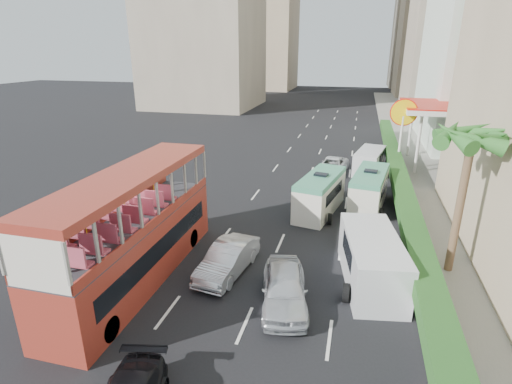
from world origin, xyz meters
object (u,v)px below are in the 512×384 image
(double_decker_bus, at_px, (134,228))
(palm_tree, at_px, (460,206))
(car_silver_lane_b, at_px, (284,304))
(van_asset, at_px, (332,172))
(minibus_far, at_px, (369,190))
(car_silver_lane_a, at_px, (228,273))
(panel_van_near, at_px, (372,260))
(panel_van_far, at_px, (369,161))
(minibus_near, at_px, (320,194))
(shell_station, at_px, (439,136))

(double_decker_bus, bearing_deg, palm_tree, 16.16)
(car_silver_lane_b, bearing_deg, van_asset, 76.55)
(minibus_far, bearing_deg, double_decker_bus, -122.97)
(car_silver_lane_a, height_order, palm_tree, palm_tree)
(car_silver_lane_a, distance_m, panel_van_near, 6.59)
(minibus_far, relative_size, panel_van_far, 1.16)
(car_silver_lane_b, xyz_separation_m, minibus_far, (3.39, 11.88, 1.21))
(double_decker_bus, bearing_deg, van_asset, 68.89)
(double_decker_bus, height_order, van_asset, double_decker_bus)
(panel_van_far, bearing_deg, minibus_far, -79.54)
(car_silver_lane_a, relative_size, palm_tree, 0.68)
(car_silver_lane_a, bearing_deg, car_silver_lane_b, -21.83)
(double_decker_bus, relative_size, panel_van_far, 2.33)
(minibus_near, height_order, panel_van_near, minibus_near)
(minibus_near, bearing_deg, panel_van_near, -56.90)
(car_silver_lane_b, distance_m, minibus_near, 10.38)
(car_silver_lane_a, bearing_deg, minibus_near, 76.66)
(car_silver_lane_a, xyz_separation_m, minibus_far, (6.39, 10.15, 1.21))
(palm_tree, bearing_deg, van_asset, 113.39)
(car_silver_lane_a, distance_m, minibus_near, 9.29)
(panel_van_far, relative_size, shell_station, 0.59)
(van_asset, bearing_deg, minibus_far, -59.37)
(double_decker_bus, xyz_separation_m, panel_van_near, (10.24, 2.29, -1.43))
(double_decker_bus, relative_size, car_silver_lane_b, 2.45)
(car_silver_lane_b, bearing_deg, minibus_near, 76.10)
(minibus_far, bearing_deg, minibus_near, -144.07)
(double_decker_bus, relative_size, minibus_far, 2.01)
(panel_van_near, height_order, palm_tree, palm_tree)
(minibus_near, relative_size, panel_van_near, 1.00)
(car_silver_lane_a, xyz_separation_m, shell_station, (12.20, 21.58, 2.75))
(palm_tree, bearing_deg, panel_van_far, 102.33)
(car_silver_lane_a, relative_size, van_asset, 1.00)
(minibus_near, xyz_separation_m, panel_van_far, (3.16, 9.93, -0.27))
(car_silver_lane_a, relative_size, car_silver_lane_b, 0.97)
(van_asset, xyz_separation_m, shell_station, (8.68, 4.03, 2.75))
(minibus_near, distance_m, shell_station, 15.80)
(car_silver_lane_a, distance_m, car_silver_lane_b, 3.46)
(panel_van_near, xyz_separation_m, panel_van_far, (0.08, 17.63, -0.16))
(double_decker_bus, height_order, shell_station, shell_station)
(shell_station, bearing_deg, panel_van_near, -105.55)
(panel_van_near, bearing_deg, palm_tree, 15.89)
(van_asset, bearing_deg, car_silver_lane_b, -82.12)
(car_silver_lane_a, xyz_separation_m, minibus_near, (3.36, 8.57, 1.22))
(car_silver_lane_b, relative_size, palm_tree, 0.70)
(double_decker_bus, bearing_deg, car_silver_lane_b, -2.59)
(minibus_near, bearing_deg, minibus_far, 38.84)
(car_silver_lane_a, height_order, car_silver_lane_b, car_silver_lane_b)
(panel_van_near, bearing_deg, minibus_far, 80.49)
(minibus_far, relative_size, palm_tree, 0.85)
(van_asset, bearing_deg, panel_van_far, 26.97)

